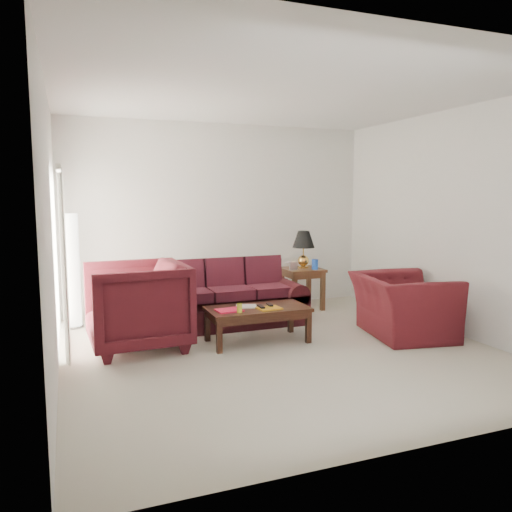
{
  "coord_description": "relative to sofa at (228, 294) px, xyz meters",
  "views": [
    {
      "loc": [
        -2.35,
        -5.33,
        1.87
      ],
      "look_at": [
        0.0,
        0.85,
        1.05
      ],
      "focal_mm": 35.0,
      "sensor_mm": 36.0,
      "label": 1
    }
  ],
  "objects": [
    {
      "name": "coffee_table",
      "position": [
        0.09,
        -0.92,
        -0.22
      ],
      "size": [
        1.37,
        0.84,
        0.45
      ],
      "primitive_type": null,
      "rotation": [
        0.0,
        0.0,
        0.16
      ],
      "color": "black",
      "rests_on": "ground"
    },
    {
      "name": "clock",
      "position": [
        1.24,
        0.47,
        0.28
      ],
      "size": [
        0.13,
        0.05,
        0.12
      ],
      "primitive_type": "cube",
      "rotation": [
        0.0,
        0.0,
        -0.08
      ],
      "color": "#B0AFB3",
      "rests_on": "end_table"
    },
    {
      "name": "floor",
      "position": [
        0.23,
        -1.36,
        -0.45
      ],
      "size": [
        5.0,
        5.0,
        0.0
      ],
      "primitive_type": "plane",
      "color": "beige",
      "rests_on": "ground"
    },
    {
      "name": "blue_canister",
      "position": [
        1.6,
        0.41,
        0.3
      ],
      "size": [
        0.13,
        0.13,
        0.16
      ],
      "primitive_type": "cylinder",
      "rotation": [
        0.0,
        0.0,
        0.42
      ],
      "color": "blue",
      "rests_on": "end_table"
    },
    {
      "name": "blinds",
      "position": [
        -2.19,
        -0.06,
        0.63
      ],
      "size": [
        0.1,
        2.0,
        2.16
      ],
      "primitive_type": "cube",
      "color": "silver",
      "rests_on": "ground"
    },
    {
      "name": "picture_frame",
      "position": [
        1.34,
        0.77,
        0.31
      ],
      "size": [
        0.19,
        0.22,
        0.06
      ],
      "primitive_type": "cube",
      "rotation": [
        1.36,
        0.0,
        0.33
      ],
      "color": "silver",
      "rests_on": "end_table"
    },
    {
      "name": "remote_b",
      "position": [
        0.25,
        -0.94,
        0.03
      ],
      "size": [
        0.07,
        0.17,
        0.02
      ],
      "primitive_type": "cube",
      "rotation": [
        0.0,
        0.0,
        -0.11
      ],
      "color": "black",
      "rests_on": "coffee_table"
    },
    {
      "name": "floor_lamp",
      "position": [
        -2.09,
        0.65,
        0.37
      ],
      "size": [
        0.34,
        0.34,
        1.63
      ],
      "primitive_type": null,
      "rotation": [
        0.0,
        0.0,
        0.34
      ],
      "color": "white",
      "rests_on": "ground"
    },
    {
      "name": "yellow_glass",
      "position": [
        -0.21,
        -1.1,
        0.06
      ],
      "size": [
        0.08,
        0.08,
        0.11
      ],
      "primitive_type": "cylinder",
      "rotation": [
        0.0,
        0.0,
        0.37
      ],
      "color": "#C9D830",
      "rests_on": "coffee_table"
    },
    {
      "name": "remote_a",
      "position": [
        0.11,
        -1.01,
        0.03
      ],
      "size": [
        0.06,
        0.18,
        0.02
      ],
      "primitive_type": "cube",
      "rotation": [
        0.0,
        0.0,
        -0.07
      ],
      "color": "black",
      "rests_on": "coffee_table"
    },
    {
      "name": "sofa",
      "position": [
        0.0,
        0.0,
        0.0
      ],
      "size": [
        2.22,
        1.02,
        0.89
      ],
      "primitive_type": null,
      "rotation": [
        0.0,
        0.0,
        0.03
      ],
      "color": "black",
      "rests_on": "ground"
    },
    {
      "name": "magazine_orange",
      "position": [
        0.2,
        -1.05,
        0.01
      ],
      "size": [
        0.31,
        0.24,
        0.02
      ],
      "primitive_type": "cube",
      "rotation": [
        0.0,
        0.0,
        0.11
      ],
      "color": "#C68C17",
      "rests_on": "coffee_table"
    },
    {
      "name": "throw_pillow",
      "position": [
        -0.79,
        0.7,
        0.24
      ],
      "size": [
        0.42,
        0.31,
        0.4
      ],
      "primitive_type": "cube",
      "rotation": [
        -0.21,
        0.0,
        0.35
      ],
      "color": "black",
      "rests_on": "sofa"
    },
    {
      "name": "magazine_white",
      "position": [
        -0.03,
        -0.84,
        0.01
      ],
      "size": [
        0.3,
        0.26,
        0.01
      ],
      "primitive_type": "cube",
      "rotation": [
        0.0,
        0.0,
        -0.32
      ],
      "color": "silver",
      "rests_on": "coffee_table"
    },
    {
      "name": "armchair_right",
      "position": [
        1.99,
        -1.34,
        -0.04
      ],
      "size": [
        1.28,
        1.41,
        0.81
      ],
      "primitive_type": "imported",
      "rotation": [
        0.0,
        0.0,
        1.4
      ],
      "color": "#461016",
      "rests_on": "ground"
    },
    {
      "name": "end_table",
      "position": [
        1.45,
        0.58,
        -0.11
      ],
      "size": [
        0.65,
        0.65,
        0.67
      ],
      "primitive_type": null,
      "rotation": [
        0.0,
        0.0,
        -0.06
      ],
      "color": "brown",
      "rests_on": "ground"
    },
    {
      "name": "magazine_red",
      "position": [
        -0.3,
        -0.98,
        0.01
      ],
      "size": [
        0.33,
        0.26,
        0.02
      ],
      "primitive_type": "cube",
      "rotation": [
        0.0,
        0.0,
        0.1
      ],
      "color": "red",
      "rests_on": "coffee_table"
    },
    {
      "name": "armchair_left",
      "position": [
        -1.37,
        -0.65,
        0.09
      ],
      "size": [
        1.22,
        1.19,
        1.07
      ],
      "primitive_type": "imported",
      "rotation": [
        0.0,
        0.0,
        -1.53
      ],
      "color": "#3A0D13",
      "rests_on": "ground"
    },
    {
      "name": "table_lamp",
      "position": [
        1.5,
        0.63,
        0.52
      ],
      "size": [
        0.44,
        0.44,
        0.61
      ],
      "primitive_type": null,
      "rotation": [
        0.0,
        0.0,
        -0.26
      ],
      "color": "#BE8B3B",
      "rests_on": "end_table"
    }
  ]
}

